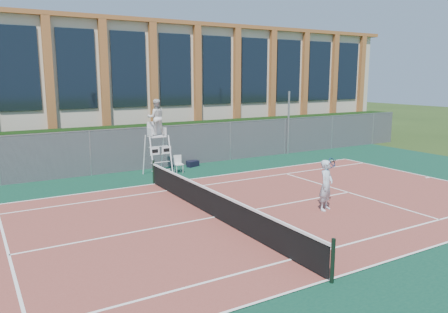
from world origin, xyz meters
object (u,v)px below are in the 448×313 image
steel_pole (288,123)px  umpire_chair (156,120)px  tennis_player (326,185)px  plastic_chair (178,162)px

steel_pole → umpire_chair: 9.59m
umpire_chair → tennis_player: bearing=-69.7°
steel_pole → plastic_chair: steel_pole is taller
umpire_chair → tennis_player: umpire_chair is taller
steel_pole → plastic_chair: bearing=-170.0°
umpire_chair → plastic_chair: size_ratio=4.33×
steel_pole → umpire_chair: bearing=-170.1°
plastic_chair → steel_pole: bearing=10.0°
steel_pole → umpire_chair: steel_pole is taller
steel_pole → tennis_player: size_ratio=2.13×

